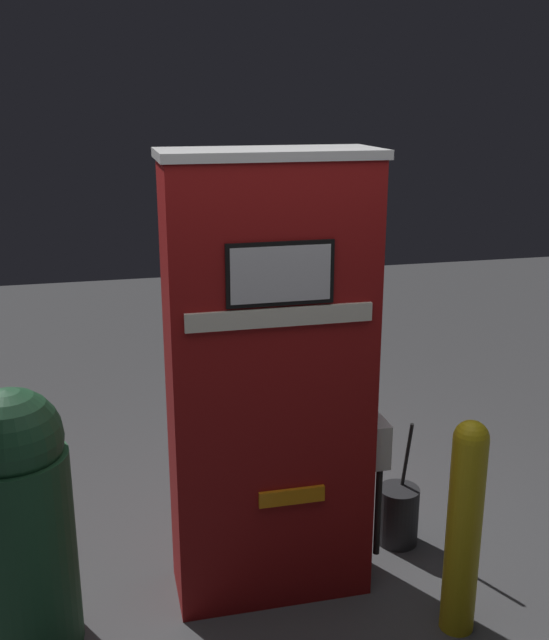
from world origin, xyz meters
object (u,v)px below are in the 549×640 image
gas_pump (270,384)px  squeegee_bucket (398,515)px  safety_bollard (464,523)px  trash_bin (20,520)px

gas_pump → squeegee_bucket: gas_pump is taller
safety_bollard → trash_bin: bearing=169.5°
gas_pump → squeegee_bucket: (0.76, 0.19, -0.91)m
gas_pump → squeegee_bucket: 1.20m
gas_pump → trash_bin: 1.23m
gas_pump → safety_bollard: 1.06m
trash_bin → gas_pump: bearing=8.2°
trash_bin → squeegee_bucket: bearing=10.7°
gas_pump → safety_bollard: (0.76, -0.52, -0.53)m
trash_bin → squeegee_bucket: trash_bin is taller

